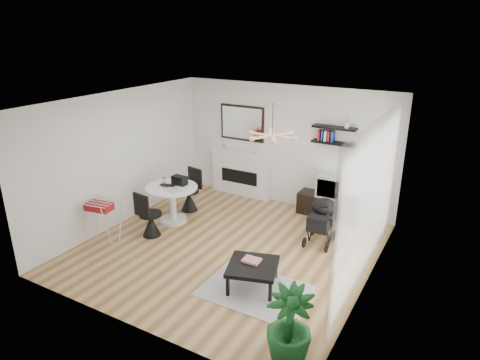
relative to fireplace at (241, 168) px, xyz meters
The scene contains 25 objects.
floor 2.75m from the fireplace, 65.59° to the right, with size 5.00×5.00×0.00m, color brown.
ceiling 3.34m from the fireplace, 65.59° to the right, with size 5.00×5.00×0.00m, color white.
wall_back 1.29m from the fireplace, ahead, with size 5.00×5.00×0.00m, color white.
wall_left 2.88m from the fireplace, 120.01° to the right, with size 5.00×5.00×0.00m, color white.
wall_right 4.39m from the fireplace, 33.95° to the right, with size 5.00×5.00×0.00m, color white.
sheer_curtain 4.20m from the fireplace, 32.43° to the right, with size 0.04×3.60×2.60m, color white.
fireplace is the anchor object (origin of this frame).
shelf_lower 2.39m from the fireplace, ahead, with size 0.90×0.25×0.04m, color black.
shelf_upper 2.53m from the fireplace, ahead, with size 0.90×0.25×0.04m, color black.
pendant_lamp 3.15m from the fireplace, 49.71° to the right, with size 0.90×0.90×0.10m, color tan, non-canonical shape.
tv_console 2.26m from the fireplace, ahead, with size 1.24×0.44×0.47m, color black.
crt_tv 2.28m from the fireplace, ahead, with size 0.54×0.47×0.47m.
dining_table 2.07m from the fireplace, 103.74° to the right, with size 1.05×1.05×0.77m.
laptop 2.13m from the fireplace, 105.63° to the right, with size 0.33×0.21×0.03m, color black.
black_bag 1.87m from the fireplace, 103.26° to the right, with size 0.30×0.18×0.18m, color black.
newspaper 2.17m from the fireplace, 98.92° to the right, with size 0.31×0.26×0.01m, color beige.
drinking_glass 2.04m from the fireplace, 112.67° to the right, with size 0.06×0.06×0.11m, color white.
chair_far 1.51m from the fireplace, 111.30° to the right, with size 0.46×0.48×0.94m.
chair_near 2.81m from the fireplace, 99.61° to the right, with size 0.45×0.47×0.93m.
drying_rack 3.54m from the fireplace, 107.74° to the right, with size 0.62×0.59×0.83m.
stroller 2.85m from the fireplace, 28.38° to the right, with size 0.51×0.80×0.94m.
rug 4.07m from the fireplace, 57.31° to the right, with size 1.62×1.17×0.01m, color #A1A1A1.
coffee_table 3.91m from the fireplace, 57.76° to the right, with size 0.95×0.95×0.39m.
magazines 3.81m from the fireplace, 57.96° to the right, with size 0.27×0.21×0.04m, color #D83F36.
potted_plant 5.48m from the fireplace, 54.45° to the right, with size 0.57×0.57×1.01m, color #195A22.
Camera 1 is at (3.64, -5.96, 3.89)m, focal length 32.00 mm.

